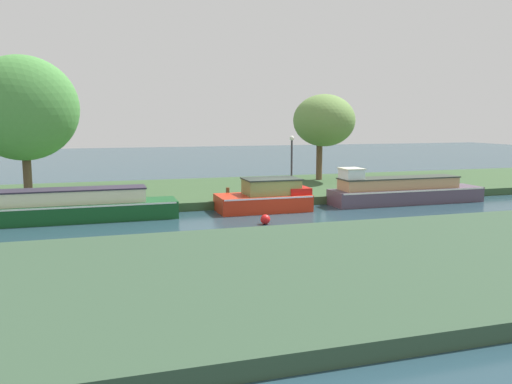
{
  "coord_description": "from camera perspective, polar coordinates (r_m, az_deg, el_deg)",
  "views": [
    {
      "loc": [
        -7.9,
        -21.55,
        4.24
      ],
      "look_at": [
        -0.92,
        1.2,
        0.9
      ],
      "focal_mm": 36.16,
      "sensor_mm": 36.0,
      "label": 1
    }
  ],
  "objects": [
    {
      "name": "channel_buoy",
      "position": [
        21.1,
        1.04,
        -3.05
      ],
      "size": [
        0.4,
        0.4,
        0.4
      ],
      "primitive_type": "sphere",
      "color": "red",
      "rests_on": "ground_plane"
    },
    {
      "name": "ground_plane",
      "position": [
        23.34,
        3.02,
        -2.49
      ],
      "size": [
        120.0,
        120.0,
        0.0
      ],
      "primitive_type": "plane",
      "color": "#233E49"
    },
    {
      "name": "forest_barge",
      "position": [
        23.08,
        -20.33,
        -1.6
      ],
      "size": [
        9.34,
        1.77,
        1.38
      ],
      "color": "#134A1F",
      "rests_on": "ground_plane"
    },
    {
      "name": "willow_tree_left",
      "position": [
        28.14,
        -24.43,
        8.41
      ],
      "size": [
        5.4,
        3.38,
        6.99
      ],
      "color": "brown",
      "rests_on": "riverbank_far"
    },
    {
      "name": "slate_narrowboat",
      "position": [
        27.4,
        15.9,
        0.13
      ],
      "size": [
        8.19,
        1.77,
        1.89
      ],
      "color": "#514252",
      "rests_on": "ground_plane"
    },
    {
      "name": "red_cruiser",
      "position": [
        24.23,
        1.19,
        -0.56
      ],
      "size": [
        4.3,
        2.1,
        1.52
      ],
      "color": "red",
      "rests_on": "ground_plane"
    },
    {
      "name": "riverbank_far",
      "position": [
        29.9,
        -1.58,
        0.22
      ],
      "size": [
        72.0,
        10.0,
        0.4
      ],
      "primitive_type": "cube",
      "color": "#34502F",
      "rests_on": "ground_plane"
    },
    {
      "name": "mooring_post_far",
      "position": [
        24.93,
        -3.15,
        -0.18
      ],
      "size": [
        0.18,
        0.18,
        0.61
      ],
      "primitive_type": "cylinder",
      "color": "brown",
      "rests_on": "riverbank_far"
    },
    {
      "name": "lamp_post",
      "position": [
        27.19,
        3.97,
        3.86
      ],
      "size": [
        0.24,
        0.24,
        3.02
      ],
      "color": "#333338",
      "rests_on": "riverbank_far"
    },
    {
      "name": "riverbank_near",
      "position": [
        15.37,
        14.71,
        -7.52
      ],
      "size": [
        72.0,
        10.0,
        0.4
      ],
      "primitive_type": "cube",
      "color": "#314A35",
      "rests_on": "ground_plane"
    },
    {
      "name": "mooring_post_near",
      "position": [
        24.2,
        -17.42,
        -0.57
      ],
      "size": [
        0.18,
        0.18,
        0.79
      ],
      "primitive_type": "cylinder",
      "color": "#443931",
      "rests_on": "riverbank_far"
    },
    {
      "name": "willow_tree_centre",
      "position": [
        32.86,
        7.5,
        7.83
      ],
      "size": [
        3.7,
        4.63,
        5.43
      ],
      "color": "brown",
      "rests_on": "riverbank_far"
    }
  ]
}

